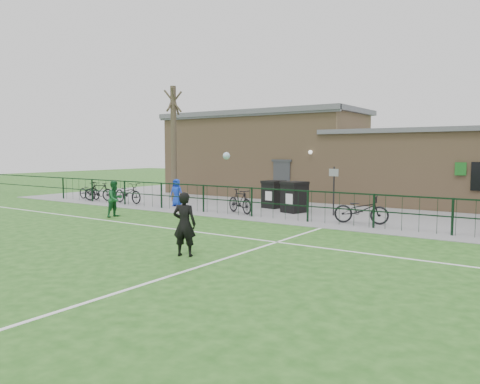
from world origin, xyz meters
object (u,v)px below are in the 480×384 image
Objects in this scene: bicycle_e at (361,210)px; bicycle_a at (90,191)px; bare_tree at (174,144)px; spectator_child at (176,193)px; bicycle_b at (99,191)px; ball_ground at (179,209)px; sign_post at (334,191)px; bicycle_d at (240,201)px; wheelie_bin_left at (274,195)px; wheelie_bin_right at (295,198)px; bicycle_c at (128,193)px; outfield_player at (115,199)px.

bicycle_a is at bearing 78.22° from bicycle_e.
spectator_child is (1.57, -1.56, -2.33)m from bare_tree.
ball_ground is (6.43, -0.89, -0.41)m from bicycle_b.
bicycle_b is 1.29× the size of spectator_child.
sign_post reaches higher than ball_ground.
sign_post is at bearing -81.60° from bicycle_a.
bicycle_d reaches higher than bicycle_e.
spectator_child is (-9.23, 0.24, 0.14)m from bicycle_e.
bicycle_d is at bearing -88.57° from bicycle_a.
wheelie_bin_left is at bearing 4.86° from bare_tree.
wheelie_bin_right is 0.71× the size of bicycle_a.
bicycle_d is (-0.20, -2.48, -0.07)m from wheelie_bin_left.
ball_ground is at bearing -45.04° from bare_tree.
wheelie_bin_left reaches higher than bicycle_c.
bicycle_b reaches higher than ball_ground.
wheelie_bin_left is at bearing -74.99° from bicycle_a.
bicycle_d reaches higher than ball_ground.
spectator_child is 4.10m from outfield_player.
wheelie_bin_left is 0.80× the size of outfield_player.
outfield_player reaches higher than ball_ground.
wheelie_bin_right is 0.72× the size of bicycle_d.
outfield_player is (1.98, -5.64, -2.27)m from bare_tree.
spectator_child is (2.87, 0.47, 0.13)m from bicycle_c.
wheelie_bin_left is 9.53m from bicycle_b.
spectator_child is (-4.19, -2.05, 0.06)m from wheelie_bin_left.
wheelie_bin_left is at bearing -66.69° from bicycle_c.
spectator_child is at bearing -44.73° from bare_tree.
outfield_player is at bearing -112.20° from ball_ground.
bicycle_c is (2.10, 0.12, 0.02)m from bicycle_b.
bicycle_a is 7.96× the size of ball_ground.
bicycle_d is (6.86, 0.04, -0.00)m from bicycle_c.
outfield_player is (3.27, -3.61, 0.19)m from bicycle_c.
bare_tree reaches higher than ball_ground.
wheelie_bin_left is 10.56m from bicycle_a.
outfield_player is (-7.13, -5.28, -0.29)m from sign_post.
bicycle_c is at bearing -109.86° from bicycle_b.
sign_post is (9.11, -0.36, -1.98)m from bare_tree.
wheelie_bin_right reaches higher than bicycle_a.
spectator_child is 0.89× the size of outfield_player.
bare_tree is at bearing 93.06° from bicycle_d.
outfield_player reaches higher than spectator_child.
sign_post reaches higher than bicycle_d.
bare_tree is 3.00× the size of sign_post.
bicycle_d is at bearing -19.65° from bare_tree.
bicycle_d is at bearing 22.63° from ball_ground.
spectator_child is at bearing 134.64° from ball_ground.
outfield_player reaches higher than bicycle_a.
bicycle_a is (-13.63, -1.52, -0.54)m from sign_post.
bicycle_d is at bearing -20.08° from spectator_child.
bicycle_c is 1.52× the size of spectator_child.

